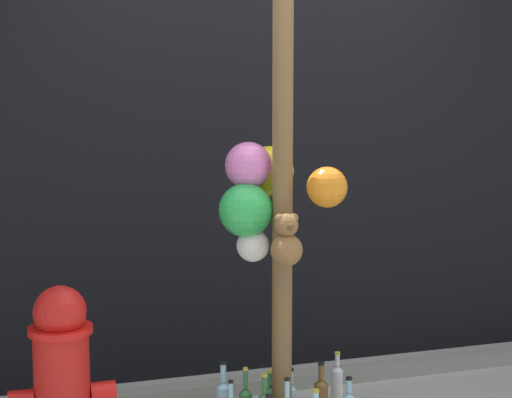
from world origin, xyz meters
name	(u,v)px	position (x,y,z in m)	size (l,w,h in m)	color
building_wall	(260,100)	(0.00, 1.45, 1.63)	(10.00, 0.20, 3.26)	black
curb_strip	(284,381)	(0.00, 0.99, 0.04)	(8.00, 0.12, 0.08)	gray
memorial_post	(272,150)	(-0.28, 0.38, 1.39)	(0.68, 0.54, 2.65)	brown
fire_hydrant	(62,381)	(-1.26, 0.29, 0.43)	(0.45, 0.27, 0.84)	red
bottle_8	(337,391)	(0.11, 0.50, 0.15)	(0.06, 0.06, 0.35)	silver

